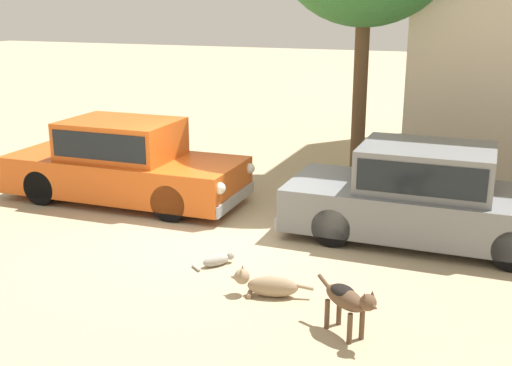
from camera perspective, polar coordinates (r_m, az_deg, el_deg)
The scene contains 6 objects.
ground_plane at distance 10.26m, azimuth -4.85°, elevation -4.64°, with size 80.00×80.00×0.00m, color tan.
parked_sedan_nearest at distance 12.01m, azimuth -11.85°, elevation 1.91°, with size 4.62×1.83×1.53m.
parked_sedan_second at distance 10.15m, azimuth 15.17°, elevation -0.99°, with size 4.48×1.85×1.50m.
stray_dog_spotted at distance 8.12m, azimuth 0.97°, elevation -9.18°, with size 1.06×0.39×0.39m.
stray_dog_tan at distance 7.18m, azimuth 8.30°, elevation -10.37°, with size 0.85×0.65×0.67m.
stray_cat at distance 9.05m, azimuth -3.52°, elevation -6.98°, with size 0.51×0.54×0.17m.
Camera 1 is at (4.29, -8.58, 3.63)m, focal length 44.19 mm.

